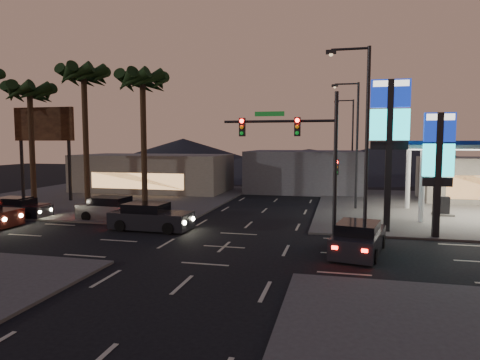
% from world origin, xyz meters
% --- Properties ---
extents(ground, '(140.00, 140.00, 0.00)m').
position_xyz_m(ground, '(0.00, 0.00, 0.00)').
color(ground, black).
rests_on(ground, ground).
extents(corner_lot_ne, '(24.00, 24.00, 0.12)m').
position_xyz_m(corner_lot_ne, '(16.00, 16.00, 0.06)').
color(corner_lot_ne, '#47443F').
rests_on(corner_lot_ne, ground).
extents(corner_lot_nw, '(24.00, 24.00, 0.12)m').
position_xyz_m(corner_lot_nw, '(-16.00, 16.00, 0.06)').
color(corner_lot_nw, '#47443F').
rests_on(corner_lot_nw, ground).
extents(pylon_sign_tall, '(2.20, 0.35, 9.00)m').
position_xyz_m(pylon_sign_tall, '(8.50, 5.50, 6.39)').
color(pylon_sign_tall, black).
rests_on(pylon_sign_tall, ground).
extents(pylon_sign_short, '(1.60, 0.35, 7.00)m').
position_xyz_m(pylon_sign_short, '(11.00, 4.50, 4.66)').
color(pylon_sign_short, black).
rests_on(pylon_sign_short, ground).
extents(traffic_signal_mast, '(6.10, 0.39, 8.00)m').
position_xyz_m(traffic_signal_mast, '(3.76, 1.99, 5.23)').
color(traffic_signal_mast, black).
rests_on(traffic_signal_mast, ground).
extents(pedestal_signal, '(0.32, 0.39, 4.30)m').
position_xyz_m(pedestal_signal, '(5.50, 6.98, 2.92)').
color(pedestal_signal, black).
rests_on(pedestal_signal, ground).
extents(streetlight_near, '(2.14, 0.25, 10.00)m').
position_xyz_m(streetlight_near, '(6.79, 1.00, 5.72)').
color(streetlight_near, black).
rests_on(streetlight_near, ground).
extents(streetlight_mid, '(2.14, 0.25, 10.00)m').
position_xyz_m(streetlight_mid, '(6.79, 14.00, 5.72)').
color(streetlight_mid, black).
rests_on(streetlight_mid, ground).
extents(streetlight_far, '(2.14, 0.25, 10.00)m').
position_xyz_m(streetlight_far, '(6.79, 28.00, 5.72)').
color(streetlight_far, black).
rests_on(streetlight_far, ground).
extents(palm_a, '(4.41, 4.41, 10.86)m').
position_xyz_m(palm_a, '(-9.00, 9.50, 9.43)').
color(palm_a, black).
rests_on(palm_a, ground).
extents(palm_b, '(4.41, 4.41, 11.46)m').
position_xyz_m(palm_b, '(-14.00, 9.50, 9.97)').
color(palm_b, black).
rests_on(palm_b, ground).
extents(palm_c, '(4.41, 4.41, 10.26)m').
position_xyz_m(palm_c, '(-19.00, 9.50, 8.88)').
color(palm_c, black).
rests_on(palm_c, ground).
extents(billboard, '(6.00, 0.30, 8.50)m').
position_xyz_m(billboard, '(-20.50, 13.00, 6.33)').
color(billboard, black).
rests_on(billboard, ground).
extents(building_far_west, '(16.00, 8.00, 4.00)m').
position_xyz_m(building_far_west, '(-14.00, 22.00, 2.00)').
color(building_far_west, '#726B5B').
rests_on(building_far_west, ground).
extents(building_far_mid, '(12.00, 9.00, 4.40)m').
position_xyz_m(building_far_mid, '(2.00, 26.00, 2.20)').
color(building_far_mid, '#4C4C51').
rests_on(building_far_mid, ground).
extents(hill_left, '(40.00, 40.00, 6.00)m').
position_xyz_m(hill_left, '(-25.00, 60.00, 3.00)').
color(hill_left, black).
rests_on(hill_left, ground).
extents(hill_right, '(50.00, 50.00, 5.00)m').
position_xyz_m(hill_right, '(15.00, 60.00, 2.50)').
color(hill_right, black).
rests_on(hill_right, ground).
extents(hill_center, '(60.00, 60.00, 4.00)m').
position_xyz_m(hill_center, '(0.00, 60.00, 2.00)').
color(hill_center, black).
rests_on(hill_center, ground).
extents(car_lane_a_front, '(5.14, 2.30, 1.65)m').
position_xyz_m(car_lane_a_front, '(-5.58, 3.13, 0.77)').
color(car_lane_a_front, black).
rests_on(car_lane_a_front, ground).
extents(car_lane_b_front, '(5.10, 2.37, 1.63)m').
position_xyz_m(car_lane_b_front, '(-9.42, 5.48, 0.75)').
color(car_lane_b_front, '#4E4D50').
rests_on(car_lane_b_front, ground).
extents(car_lane_b_mid, '(4.25, 1.91, 1.36)m').
position_xyz_m(car_lane_b_mid, '(-16.45, 4.96, 0.63)').
color(car_lane_b_mid, black).
rests_on(car_lane_b_mid, ground).
extents(car_lane_b_rear, '(4.39, 1.90, 1.42)m').
position_xyz_m(car_lane_b_rear, '(-16.90, 5.06, 0.66)').
color(car_lane_b_rear, black).
rests_on(car_lane_b_rear, ground).
extents(suv_station, '(2.90, 5.02, 1.58)m').
position_xyz_m(suv_station, '(6.69, 0.22, 0.73)').
color(suv_station, black).
rests_on(suv_station, ground).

